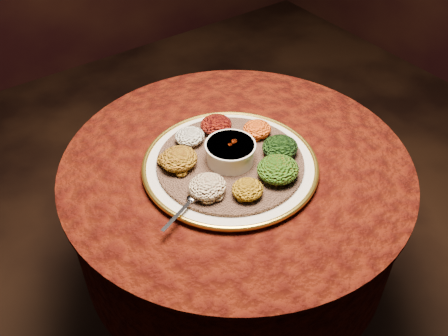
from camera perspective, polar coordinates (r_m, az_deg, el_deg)
table at (r=1.48m, az=1.31°, el=-4.48°), size 0.96×0.96×0.73m
platter at (r=1.33m, az=0.71°, el=0.34°), size 0.56×0.56×0.02m
injera at (r=1.32m, az=0.71°, el=0.69°), size 0.49×0.49×0.01m
stew_bowl at (r=1.30m, az=0.73°, el=1.93°), size 0.13×0.13×0.06m
spoon at (r=1.21m, az=-3.65°, el=-3.59°), size 0.14×0.07×0.01m
portion_ayib at (r=1.37m, az=-3.94°, el=3.62°), size 0.08×0.08×0.04m
portion_kitfo at (r=1.40m, az=-0.91°, el=4.98°), size 0.09×0.09×0.04m
portion_tikil at (r=1.39m, az=3.80°, el=4.46°), size 0.08×0.08×0.04m
portion_gomen at (r=1.33m, az=6.42°, el=2.38°), size 0.10×0.09×0.05m
portion_mixveg at (r=1.26m, az=6.18°, el=-0.15°), size 0.11×0.10×0.05m
portion_kik at (r=1.21m, az=2.71°, el=-2.45°), size 0.08×0.08×0.04m
portion_timatim at (r=1.21m, az=-1.91°, el=-2.12°), size 0.09×0.09×0.05m
portion_shiro at (r=1.29m, az=-5.20°, el=1.06°), size 0.10×0.09×0.05m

